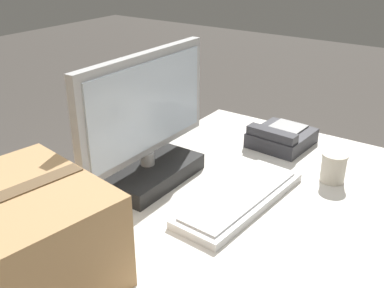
{
  "coord_description": "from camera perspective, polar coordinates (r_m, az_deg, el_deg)",
  "views": [
    {
      "loc": [
        -0.68,
        -0.5,
        1.41
      ],
      "look_at": [
        0.27,
        0.16,
        0.88
      ],
      "focal_mm": 42.0,
      "sensor_mm": 36.0,
      "label": 1
    }
  ],
  "objects": [
    {
      "name": "desk_phone",
      "position": [
        1.64,
        11.22,
        0.86
      ],
      "size": [
        0.22,
        0.2,
        0.08
      ],
      "rotation": [
        0.0,
        0.0,
        -0.06
      ],
      "color": "#2D2D33",
      "rests_on": "office_desk"
    },
    {
      "name": "keyboard",
      "position": [
        1.28,
        6.15,
        -6.85
      ],
      "size": [
        0.46,
        0.19,
        0.03
      ],
      "rotation": [
        0.0,
        0.0,
        -0.07
      ],
      "color": "silver",
      "rests_on": "office_desk"
    },
    {
      "name": "monitor",
      "position": [
        1.34,
        -5.81,
        1.51
      ],
      "size": [
        0.53,
        0.21,
        0.39
      ],
      "color": "black",
      "rests_on": "office_desk"
    },
    {
      "name": "paper_cup_right",
      "position": [
        1.43,
        17.53,
        -2.82
      ],
      "size": [
        0.08,
        0.08,
        0.09
      ],
      "color": "beige",
      "rests_on": "office_desk"
    }
  ]
}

